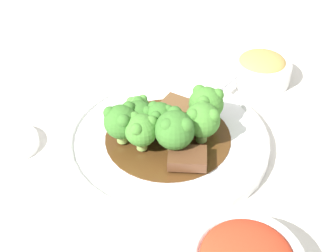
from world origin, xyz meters
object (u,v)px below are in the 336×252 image
Objects in this scene: serving_spoon at (204,101)px; side_bowl_appetizer at (262,68)px; beef_strip_1 at (179,124)px; beef_strip_2 at (178,106)px; broccoli_floret_7 at (141,129)px; broccoli_floret_2 at (121,121)px; broccoli_floret_0 at (138,116)px; beef_strip_0 at (187,158)px; broccoli_floret_1 at (206,103)px; main_plate at (168,139)px; broccoli_floret_3 at (202,119)px; broccoli_floret_4 at (159,117)px; broccoli_floret_6 at (175,129)px; sauce_dish at (10,142)px; broccoli_floret_5 at (138,107)px.

side_bowl_appetizer reaches higher than serving_spoon.
beef_strip_1 is 1.15× the size of beef_strip_2.
broccoli_floret_2 is at bearing 62.49° from broccoli_floret_7.
broccoli_floret_0 is 0.25× the size of serving_spoon.
beef_strip_0 is 0.89× the size of broccoli_floret_1.
serving_spoon reaches higher than main_plate.
broccoli_floret_2 is (-0.07, 0.07, 0.03)m from beef_strip_2.
broccoli_floret_7 is (-0.04, 0.05, 0.03)m from beef_strip_1.
broccoli_floret_1 is at bearing -10.31° from broccoli_floret_3.
broccoli_floret_4 is (-0.01, -0.03, 0.01)m from broccoli_floret_0.
beef_strip_2 and serving_spoon have the same top height.
broccoli_floret_3 is at bearing -60.29° from broccoli_floret_6.
broccoli_floret_1 is 0.98× the size of broccoli_floret_3.
broccoli_floret_3 is at bearing -102.98° from main_plate.
beef_strip_1 is 1.20× the size of broccoli_floret_7.
sauce_dish is at bearing 89.12° from broccoli_floret_3.
broccoli_floret_3 is 1.53× the size of broccoli_floret_5.
beef_strip_1 is at bearing 8.21° from beef_strip_0.
broccoli_floret_7 is 0.67× the size of sauce_dish.
sauce_dish is (-0.17, 0.36, -0.02)m from side_bowl_appetizer.
broccoli_floret_3 is (0.00, -0.10, 0.00)m from broccoli_floret_2.
broccoli_floret_2 is 0.96× the size of broccoli_floret_3.
broccoli_floret_6 is at bearing -126.72° from broccoli_floret_0.
broccoli_floret_4 is at bearing -105.01° from broccoli_floret_0.
side_bowl_appetizer reaches higher than sauce_dish.
beef_strip_1 is at bearing 105.80° from broccoli_floret_1.
beef_strip_2 is 0.07m from broccoli_floret_0.
beef_strip_0 is at bearing -141.84° from broccoli_floret_5.
broccoli_floret_0 reaches higher than serving_spoon.
broccoli_floret_1 is 0.17m from side_bowl_appetizer.
main_plate is 0.06m from broccoli_floret_3.
broccoli_floret_3 is 0.75× the size of sauce_dish.
broccoli_floret_0 is 0.03m from broccoli_floret_7.
broccoli_floret_2 is 0.93× the size of broccoli_floret_6.
broccoli_floret_4 is at bearing 81.49° from broccoli_floret_3.
serving_spoon is (0.04, -0.09, -0.02)m from broccoli_floret_5.
beef_strip_2 is 1.13× the size of broccoli_floret_0.
broccoli_floret_0 is (0.06, 0.06, 0.02)m from beef_strip_0.
broccoli_floret_1 is at bearing -18.04° from beef_strip_0.
broccoli_floret_1 is at bearing -126.88° from beef_strip_2.
broccoli_floret_7 is at bearing -96.63° from sauce_dish.
serving_spoon is (0.07, -0.06, -0.03)m from broccoli_floret_4.
broccoli_floret_4 is 0.04m from broccoli_floret_6.
sauce_dish is (-0.02, 0.23, -0.02)m from beef_strip_1.
beef_strip_1 is 0.07m from broccoli_floret_7.
broccoli_floret_0 is at bearing -86.10° from sauce_dish.
main_plate is at bearing 142.93° from serving_spoon.
broccoli_floret_3 reaches higher than broccoli_floret_1.
broccoli_floret_5 is 0.73× the size of broccoli_floret_7.
broccoli_floret_1 is at bearing -77.19° from broccoli_floret_0.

